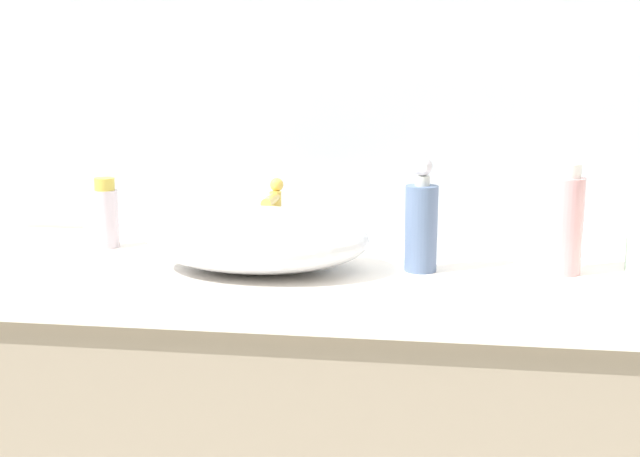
{
  "coord_description": "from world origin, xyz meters",
  "views": [
    {
      "loc": [
        0.05,
        -1.08,
        1.25
      ],
      "look_at": [
        -0.16,
        0.38,
        0.96
      ],
      "focal_mm": 45.97,
      "sensor_mm": 36.0,
      "label": 1
    }
  ],
  "objects_px": {
    "lotion_bottle": "(564,222)",
    "perfume_bottle": "(106,215)",
    "soap_dispenser": "(421,223)",
    "sink_basin": "(258,239)"
  },
  "relations": [
    {
      "from": "lotion_bottle",
      "to": "perfume_bottle",
      "type": "height_order",
      "value": "lotion_bottle"
    },
    {
      "from": "lotion_bottle",
      "to": "perfume_bottle",
      "type": "bearing_deg",
      "value": 174.43
    },
    {
      "from": "perfume_bottle",
      "to": "soap_dispenser",
      "type": "bearing_deg",
      "value": -9.49
    },
    {
      "from": "sink_basin",
      "to": "soap_dispenser",
      "type": "distance_m",
      "value": 0.3
    },
    {
      "from": "soap_dispenser",
      "to": "perfume_bottle",
      "type": "distance_m",
      "value": 0.66
    },
    {
      "from": "lotion_bottle",
      "to": "perfume_bottle",
      "type": "distance_m",
      "value": 0.92
    },
    {
      "from": "perfume_bottle",
      "to": "lotion_bottle",
      "type": "bearing_deg",
      "value": -5.57
    },
    {
      "from": "sink_basin",
      "to": "lotion_bottle",
      "type": "height_order",
      "value": "lotion_bottle"
    },
    {
      "from": "sink_basin",
      "to": "perfume_bottle",
      "type": "height_order",
      "value": "perfume_bottle"
    },
    {
      "from": "sink_basin",
      "to": "soap_dispenser",
      "type": "height_order",
      "value": "soap_dispenser"
    }
  ]
}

